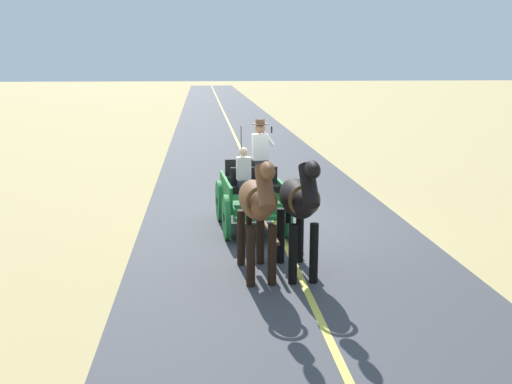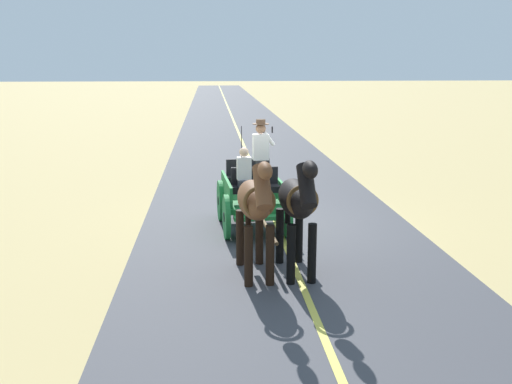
% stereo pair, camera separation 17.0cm
% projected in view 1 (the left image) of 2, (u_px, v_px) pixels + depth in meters
% --- Properties ---
extents(ground_plane, '(200.00, 200.00, 0.00)m').
position_uv_depth(ground_plane, '(276.00, 225.00, 13.75)').
color(ground_plane, tan).
extents(road_surface, '(6.23, 160.00, 0.01)m').
position_uv_depth(road_surface, '(276.00, 225.00, 13.75)').
color(road_surface, '#424247').
rests_on(road_surface, ground).
extents(road_centre_stripe, '(0.12, 160.00, 0.00)m').
position_uv_depth(road_centre_stripe, '(276.00, 225.00, 13.75)').
color(road_centre_stripe, '#DBCC4C').
rests_on(road_centre_stripe, road_surface).
extents(horse_drawn_carriage, '(1.56, 4.52, 2.50)m').
position_uv_depth(horse_drawn_carriage, '(252.00, 194.00, 13.26)').
color(horse_drawn_carriage, '#1E7233').
rests_on(horse_drawn_carriage, ground).
extents(horse_near_side, '(0.65, 2.13, 2.21)m').
position_uv_depth(horse_near_side, '(299.00, 202.00, 10.28)').
color(horse_near_side, black).
rests_on(horse_near_side, ground).
extents(horse_off_side, '(0.68, 2.14, 2.21)m').
position_uv_depth(horse_off_side, '(257.00, 204.00, 10.17)').
color(horse_off_side, brown).
rests_on(horse_off_side, ground).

